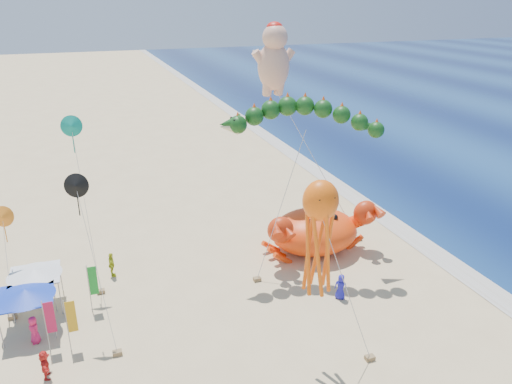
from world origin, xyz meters
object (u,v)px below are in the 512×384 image
(canopy_blue, at_px, (25,293))
(canopy_white, at_px, (34,272))
(crab_inflatable, at_px, (315,230))
(dragon_kite, at_px, (304,123))
(octopus_kite, at_px, (319,229))
(cherub_kite, at_px, (274,57))

(canopy_blue, xyz_separation_m, canopy_white, (0.35, 2.32, -0.00))
(crab_inflatable, xyz_separation_m, dragon_kite, (-2.00, -1.58, 8.71))
(dragon_kite, relative_size, octopus_kite, 1.14)
(crab_inflatable, height_order, dragon_kite, dragon_kite)
(dragon_kite, bearing_deg, octopus_kite, -110.24)
(crab_inflatable, relative_size, canopy_white, 2.81)
(octopus_kite, bearing_deg, crab_inflatable, 63.58)
(octopus_kite, xyz_separation_m, canopy_blue, (-14.15, 7.93, -5.29))
(cherub_kite, relative_size, octopus_kite, 1.60)
(dragon_kite, relative_size, canopy_blue, 3.61)
(canopy_blue, bearing_deg, cherub_kite, 24.46)
(canopy_blue, distance_m, canopy_white, 2.35)
(crab_inflatable, bearing_deg, cherub_kite, 105.15)
(dragon_kite, relative_size, canopy_white, 3.65)
(crab_inflatable, height_order, octopus_kite, octopus_kite)
(dragon_kite, xyz_separation_m, canopy_white, (-17.29, 0.80, -8.00))
(dragon_kite, xyz_separation_m, canopy_blue, (-17.63, -1.52, -8.00))
(dragon_kite, distance_m, octopus_kite, 10.43)
(dragon_kite, distance_m, canopy_white, 19.06)
(dragon_kite, height_order, octopus_kite, dragon_kite)
(crab_inflatable, distance_m, canopy_blue, 19.89)
(crab_inflatable, bearing_deg, dragon_kite, -141.66)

